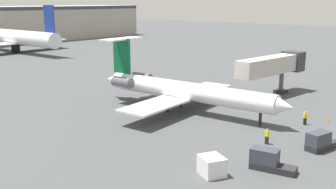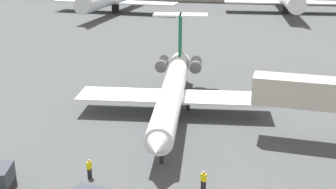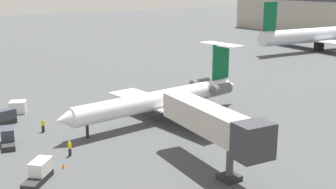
{
  "view_description": "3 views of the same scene",
  "coord_description": "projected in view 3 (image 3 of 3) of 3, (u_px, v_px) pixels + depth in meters",
  "views": [
    {
      "loc": [
        -40.82,
        -32.1,
        14.63
      ],
      "look_at": [
        -1.3,
        2.01,
        2.35
      ],
      "focal_mm": 42.74,
      "sensor_mm": 36.0,
      "label": 1
    },
    {
      "loc": [
        7.39,
        -44.0,
        18.07
      ],
      "look_at": [
        -0.45,
        1.14,
        2.1
      ],
      "focal_mm": 47.53,
      "sensor_mm": 36.0,
      "label": 2
    },
    {
      "loc": [
        47.2,
        -31.18,
        18.08
      ],
      "look_at": [
        0.8,
        1.22,
        3.56
      ],
      "focal_mm": 47.52,
      "sensor_mm": 36.0,
      "label": 3
    }
  ],
  "objects": [
    {
      "name": "cargo_container_uld",
      "position": [
        18.0,
        107.0,
        62.52
      ],
      "size": [
        2.63,
        2.75,
        1.66
      ],
      "color": "silver",
      "rests_on": "ground_plane"
    },
    {
      "name": "baggage_tug_lead",
      "position": [
        3.0,
        118.0,
        57.47
      ],
      "size": [
        2.16,
        4.2,
        1.9
      ],
      "color": "#262628",
      "rests_on": "ground_plane"
    },
    {
      "name": "parked_airliner_west_end",
      "position": [
        319.0,
        35.0,
        117.29
      ],
      "size": [
        33.34,
        39.34,
        13.14
      ],
      "color": "silver",
      "rests_on": "ground_plane"
    },
    {
      "name": "ground_plane",
      "position": [
        157.0,
        121.0,
        59.28
      ],
      "size": [
        400.0,
        400.0,
        0.1
      ],
      "primitive_type": "cube",
      "color": "#424447"
    },
    {
      "name": "baggage_tug_spare",
      "position": [
        8.0,
        138.0,
        50.26
      ],
      "size": [
        4.22,
        2.35,
        1.9
      ],
      "color": "#262628",
      "rests_on": "ground_plane"
    },
    {
      "name": "baggage_tug_trailing",
      "position": [
        39.0,
        172.0,
        41.22
      ],
      "size": [
        3.82,
        3.82,
        1.9
      ],
      "color": "#262628",
      "rests_on": "ground_plane"
    },
    {
      "name": "ground_crew_marshaller",
      "position": [
        43.0,
        125.0,
        54.55
      ],
      "size": [
        0.32,
        0.43,
        1.69
      ],
      "color": "black",
      "rests_on": "ground_plane"
    },
    {
      "name": "regional_jet",
      "position": [
        164.0,
        98.0,
        59.05
      ],
      "size": [
        21.02,
        29.41,
        9.26
      ],
      "color": "white",
      "rests_on": "ground_plane"
    },
    {
      "name": "traffic_cone_near",
      "position": [
        63.0,
        166.0,
        44.04
      ],
      "size": [
        0.36,
        0.36,
        0.55
      ],
      "color": "orange",
      "rests_on": "ground_plane"
    },
    {
      "name": "jet_bridge",
      "position": [
        218.0,
        125.0,
        42.16
      ],
      "size": [
        15.28,
        4.56,
        6.51
      ],
      "color": "#B7B2A8",
      "rests_on": "ground_plane"
    },
    {
      "name": "ground_crew_loader",
      "position": [
        70.0,
        148.0,
        47.1
      ],
      "size": [
        0.48,
        0.45,
        1.69
      ],
      "color": "black",
      "rests_on": "ground_plane"
    }
  ]
}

